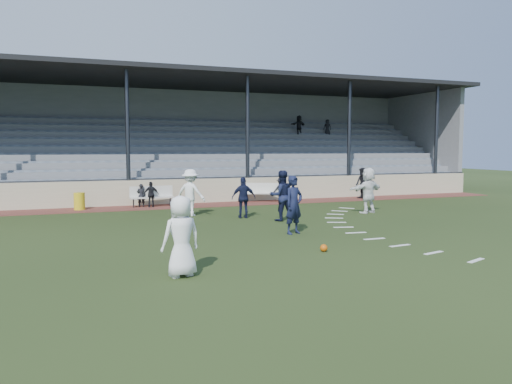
# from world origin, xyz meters

# --- Properties ---
(ground) EXTENTS (90.00, 90.00, 0.00)m
(ground) POSITION_xyz_m (0.00, 0.00, 0.00)
(ground) COLOR #233315
(ground) RESTS_ON ground
(cinder_track) EXTENTS (34.00, 2.00, 0.02)m
(cinder_track) POSITION_xyz_m (0.00, 10.50, 0.01)
(cinder_track) COLOR #5B2B24
(cinder_track) RESTS_ON ground
(retaining_wall) EXTENTS (34.00, 0.18, 1.20)m
(retaining_wall) POSITION_xyz_m (0.00, 11.55, 0.60)
(retaining_wall) COLOR beige
(retaining_wall) RESTS_ON ground
(bench_left) EXTENTS (2.02, 0.53, 0.95)m
(bench_left) POSITION_xyz_m (-2.08, 10.69, 0.58)
(bench_left) COLOR silver
(bench_left) RESTS_ON cinder_track
(bench_right) EXTENTS (1.99, 1.26, 0.95)m
(bench_right) POSITION_xyz_m (3.54, 10.83, 0.58)
(bench_right) COLOR silver
(bench_right) RESTS_ON cinder_track
(trash_bin) EXTENTS (0.47, 0.47, 0.75)m
(trash_bin) POSITION_xyz_m (-5.25, 10.57, 0.40)
(trash_bin) COLOR gold
(trash_bin) RESTS_ON cinder_track
(football) EXTENTS (0.20, 0.20, 0.20)m
(football) POSITION_xyz_m (0.54, -1.10, 0.10)
(football) COLOR #C3550B
(football) RESTS_ON ground
(player_white_lead) EXTENTS (0.94, 0.71, 1.72)m
(player_white_lead) POSITION_xyz_m (-3.50, -2.28, 0.86)
(player_white_lead) COLOR white
(player_white_lead) RESTS_ON ground
(player_navy_lead) EXTENTS (0.79, 0.65, 1.85)m
(player_navy_lead) POSITION_xyz_m (0.98, 1.69, 0.93)
(player_navy_lead) COLOR #121834
(player_navy_lead) RESTS_ON ground
(player_navy_mid) EXTENTS (0.97, 0.78, 1.89)m
(player_navy_mid) POSITION_xyz_m (1.76, 4.46, 0.95)
(player_navy_mid) COLOR #121834
(player_navy_mid) RESTS_ON ground
(player_white_wing) EXTENTS (1.38, 1.32, 1.88)m
(player_white_wing) POSITION_xyz_m (-1.11, 6.97, 0.94)
(player_white_wing) COLOR white
(player_white_wing) RESTS_ON ground
(player_navy_wing) EXTENTS (0.99, 0.56, 1.60)m
(player_navy_wing) POSITION_xyz_m (0.68, 5.66, 0.80)
(player_navy_wing) COLOR #121834
(player_navy_wing) RESTS_ON ground
(player_white_back) EXTENTS (1.86, 1.01, 1.91)m
(player_white_back) POSITION_xyz_m (6.09, 5.27, 0.95)
(player_white_back) COLOR white
(player_white_back) RESTS_ON ground
(official) EXTENTS (0.64, 0.81, 1.66)m
(official) POSITION_xyz_m (8.98, 10.20, 0.85)
(official) COLOR black
(official) RESTS_ON cinder_track
(sub_left_near) EXTENTS (0.43, 0.32, 1.07)m
(sub_left_near) POSITION_xyz_m (-2.56, 10.67, 0.55)
(sub_left_near) COLOR black
(sub_left_near) RESTS_ON cinder_track
(sub_left_far) EXTENTS (0.72, 0.36, 1.18)m
(sub_left_far) POSITION_xyz_m (-2.14, 10.40, 0.61)
(sub_left_far) COLOR black
(sub_left_far) RESTS_ON cinder_track
(sub_right) EXTENTS (0.88, 0.63, 1.23)m
(sub_right) POSITION_xyz_m (4.39, 10.54, 0.63)
(sub_right) COLOR black
(sub_right) RESTS_ON cinder_track
(grandstand) EXTENTS (34.60, 9.00, 6.61)m
(grandstand) POSITION_xyz_m (0.01, 16.26, 2.20)
(grandstand) COLOR gray
(grandstand) RESTS_ON ground
(penalty_arc) EXTENTS (3.89, 14.63, 0.01)m
(penalty_arc) POSITION_xyz_m (4.12, 0.00, 0.01)
(penalty_arc) COLOR white
(penalty_arc) RESTS_ON ground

